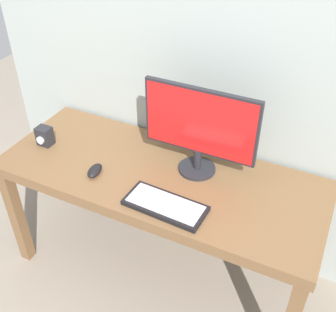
{
  "coord_description": "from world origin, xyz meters",
  "views": [
    {
      "loc": [
        0.72,
        -1.4,
        2.02
      ],
      "look_at": [
        0.05,
        0.0,
        0.84
      ],
      "focal_mm": 44.45,
      "sensor_mm": 36.0,
      "label": 1
    }
  ],
  "objects": [
    {
      "name": "ground_plane",
      "position": [
        0.0,
        0.0,
        0.0
      ],
      "size": [
        6.0,
        6.0,
        0.0
      ],
      "primitive_type": "plane",
      "color": "gray"
    },
    {
      "name": "desk",
      "position": [
        0.0,
        0.0,
        0.64
      ],
      "size": [
        1.62,
        0.64,
        0.72
      ],
      "color": "brown",
      "rests_on": "ground_plane"
    },
    {
      "name": "monitor",
      "position": [
        0.15,
        0.11,
        0.97
      ],
      "size": [
        0.55,
        0.18,
        0.44
      ],
      "color": "#232328",
      "rests_on": "desk"
    },
    {
      "name": "keyboard_primary",
      "position": [
        0.13,
        -0.2,
        0.73
      ],
      "size": [
        0.37,
        0.18,
        0.02
      ],
      "color": "black",
      "rests_on": "desk"
    },
    {
      "name": "mouse",
      "position": [
        -0.28,
        -0.14,
        0.74
      ],
      "size": [
        0.07,
        0.12,
        0.04
      ],
      "primitive_type": "ellipsoid",
      "rotation": [
        0.0,
        0.0,
        0.14
      ],
      "color": "black",
      "rests_on": "desk"
    },
    {
      "name": "audio_controller",
      "position": [
        -0.66,
        -0.05,
        0.77
      ],
      "size": [
        0.08,
        0.07,
        0.1
      ],
      "color": "#232328",
      "rests_on": "desk"
    }
  ]
}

